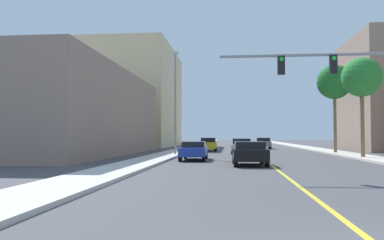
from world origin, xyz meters
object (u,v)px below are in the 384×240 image
car_blue (194,150)px  traffic_signal_mast (370,77)px  street_lamp (175,98)px  palm_far (334,82)px  car_yellow (208,144)px  car_silver (242,146)px  car_black (250,153)px  palm_mid (362,78)px  car_gray (263,143)px

car_blue → traffic_signal_mast: bearing=131.0°
traffic_signal_mast → street_lamp: size_ratio=1.12×
palm_far → car_yellow: size_ratio=2.15×
traffic_signal_mast → car_silver: (-5.20, 19.64, -3.61)m
car_black → car_yellow: 20.69m
car_blue → car_black: car_black is taller
palm_mid → car_black: (-8.75, -7.29, -5.35)m
traffic_signal_mast → car_silver: 20.64m
car_black → car_gray: bearing=82.5°
car_black → palm_mid: bearing=38.4°
palm_far → car_blue: (-12.51, -10.64, -6.12)m
palm_far → car_yellow: (-12.40, 5.11, -6.05)m
palm_far → car_silver: (-8.86, -0.84, -6.07)m
car_yellow → car_black: bearing=99.4°
traffic_signal_mast → car_blue: (-8.84, 9.85, -3.65)m
car_black → traffic_signal_mast: bearing=-46.9°
palm_mid → palm_far: size_ratio=0.89×
palm_mid → car_blue: bearing=-167.9°
palm_far → palm_mid: bearing=-90.2°
car_silver → palm_mid: bearing=-36.1°
car_silver → street_lamp: bearing=-140.4°
street_lamp → palm_far: street_lamp is taller
car_blue → car_silver: car_silver is taller
street_lamp → palm_far: size_ratio=1.06×
palm_mid → car_yellow: (-12.36, 13.08, -5.31)m
traffic_signal_mast → car_yellow: bearing=108.8°
car_yellow → car_silver: (3.54, -5.95, -0.02)m
palm_far → street_lamp: bearing=-160.6°
car_silver → car_black: bearing=-86.9°
palm_mid → palm_far: 8.00m
palm_far → car_silver: 10.78m
street_lamp → car_yellow: (2.25, 10.28, -4.24)m
street_lamp → car_yellow: street_lamp is taller
traffic_signal_mast → car_gray: size_ratio=2.39×
traffic_signal_mast → street_lamp: street_lamp is taller
street_lamp → car_blue: bearing=-68.6°
palm_mid → car_blue: 13.84m
palm_far → car_yellow: palm_far is taller
palm_mid → palm_far: palm_far is taller
palm_mid → car_black: 12.58m
car_yellow → car_gray: bearing=-129.1°
traffic_signal_mast → car_black: traffic_signal_mast is taller
street_lamp → car_gray: (8.95, 18.70, -4.26)m
car_yellow → street_lamp: bearing=77.0°
palm_far → car_blue: 17.52m
traffic_signal_mast → car_blue: bearing=131.9°
car_silver → car_yellow: bearing=123.5°
palm_far → car_silver: bearing=-174.6°
car_yellow → car_gray: size_ratio=0.94×
street_lamp → car_blue: 7.29m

